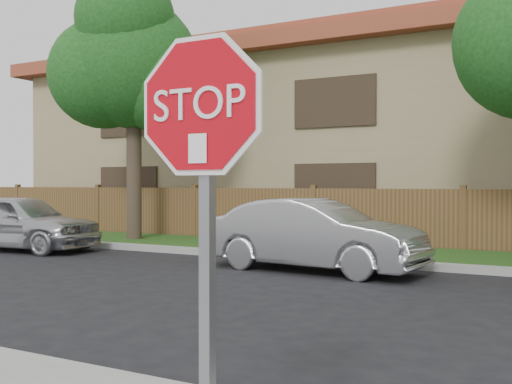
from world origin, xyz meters
The scene contains 8 objects.
far_curb centered at (0.00, 8.15, 0.07)m, with size 70.00×0.30×0.15m, color gray.
grass_strip centered at (0.00, 9.80, 0.06)m, with size 70.00×3.00×0.12m, color #1E4714.
fence centered at (0.00, 11.40, 0.80)m, with size 70.00×0.12×1.60m, color #51371C.
apartment_building centered at (0.00, 17.00, 3.53)m, with size 35.20×9.20×7.20m.
tree_left centered at (-8.98, 9.57, 5.22)m, with size 4.80×3.90×7.78m.
stop_sign centered at (0.82, -1.48, 1.83)m, with size 1.01×0.13×2.55m.
sedan_far_left centered at (-10.27, 6.66, 0.74)m, with size 1.75×4.34×1.48m, color silver.
sedan_left centered at (-2.10, 6.93, 0.72)m, with size 1.52×4.37×1.44m, color #A7A7AB.
Camera 1 is at (2.52, -4.06, 1.75)m, focal length 42.00 mm.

